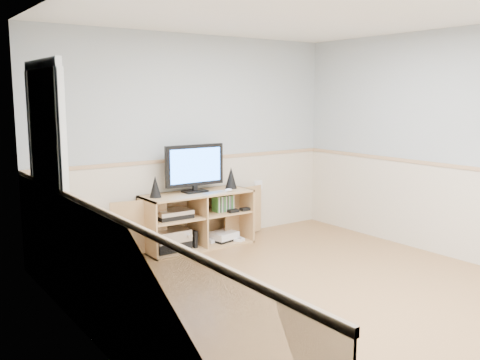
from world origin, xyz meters
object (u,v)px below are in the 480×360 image
monitor (195,167)px  game_consoles (222,237)px  media_cabinet (195,218)px  keyboard (215,193)px

monitor → game_consoles: (0.34, -0.06, -0.89)m
monitor → game_consoles: monitor is taller
media_cabinet → monitor: bearing=-90.0°
media_cabinet → game_consoles: media_cabinet is taller
monitor → game_consoles: 0.95m
keyboard → game_consoles: 0.63m
media_cabinet → game_consoles: size_ratio=4.47×
keyboard → game_consoles: size_ratio=0.65×
monitor → keyboard: bearing=-50.4°
monitor → keyboard: 0.39m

